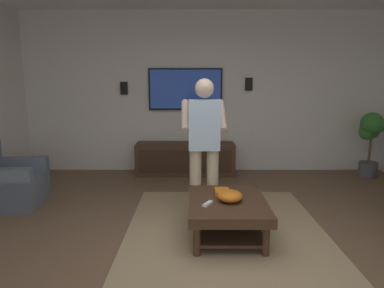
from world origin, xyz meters
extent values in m
plane|color=brown|center=(0.00, 0.00, 0.00)|extent=(7.68, 7.68, 0.00)
cube|color=silver|center=(3.19, 0.00, 1.40)|extent=(0.10, 6.60, 2.80)
cube|color=#9E8460|center=(0.64, -0.12, 0.01)|extent=(2.41, 2.14, 0.01)
cube|color=slate|center=(1.39, 2.65, 0.20)|extent=(0.89, 0.89, 0.40)
cube|color=slate|center=(1.71, 2.69, 0.28)|extent=(0.25, 0.81, 0.56)
cube|color=#422B1C|center=(0.44, -0.12, 0.35)|extent=(1.00, 0.80, 0.10)
cylinder|color=#422B1C|center=(0.86, -0.44, 0.15)|extent=(0.07, 0.07, 0.30)
cylinder|color=#422B1C|center=(0.86, 0.20, 0.15)|extent=(0.07, 0.07, 0.30)
cylinder|color=#422B1C|center=(0.02, -0.44, 0.15)|extent=(0.07, 0.07, 0.30)
cylinder|color=#422B1C|center=(0.02, 0.20, 0.15)|extent=(0.07, 0.07, 0.30)
cube|color=#382417|center=(0.44, -0.12, 0.10)|extent=(0.88, 0.68, 0.03)
cube|color=#422B1C|center=(2.86, 0.36, 0.28)|extent=(0.44, 1.70, 0.55)
cube|color=#352216|center=(2.64, 0.36, 0.28)|extent=(0.01, 1.56, 0.39)
cube|color=black|center=(3.10, 0.36, 1.47)|extent=(0.05, 1.29, 0.72)
cube|color=blue|center=(3.08, 0.36, 1.47)|extent=(0.01, 1.23, 0.66)
cylinder|color=#C6B793|center=(1.01, 0.00, 0.41)|extent=(0.14, 0.14, 0.82)
cylinder|color=#C6B793|center=(1.00, 0.20, 0.41)|extent=(0.14, 0.14, 0.82)
cube|color=silver|center=(1.00, 0.10, 1.11)|extent=(0.23, 0.36, 0.58)
sphere|color=beige|center=(1.00, 0.10, 1.53)|extent=(0.22, 0.22, 0.22)
cylinder|color=beige|center=(1.19, -0.11, 1.20)|extent=(0.48, 0.10, 0.37)
cylinder|color=beige|center=(1.18, 0.33, 1.20)|extent=(0.48, 0.10, 0.37)
cube|color=white|center=(1.38, 0.11, 1.10)|extent=(0.04, 0.05, 0.16)
cylinder|color=#4C4C51|center=(2.69, -2.75, 0.13)|extent=(0.30, 0.30, 0.25)
cylinder|color=brown|center=(2.69, -2.75, 0.46)|extent=(0.04, 0.04, 0.42)
sphere|color=#2D6B28|center=(2.66, -2.66, 0.77)|extent=(0.25, 0.25, 0.25)
sphere|color=#2D6B28|center=(2.61, -2.70, 0.93)|extent=(0.36, 0.36, 0.36)
sphere|color=#2D6B28|center=(2.74, -2.74, 0.81)|extent=(0.33, 0.33, 0.33)
sphere|color=#2D6B28|center=(2.64, -2.67, 0.97)|extent=(0.21, 0.21, 0.21)
sphere|color=#2D6B28|center=(2.73, -2.90, 0.88)|extent=(0.23, 0.23, 0.23)
ellipsoid|color=orange|center=(0.40, -0.14, 0.46)|extent=(0.26, 0.26, 0.12)
cube|color=white|center=(0.30, 0.09, 0.41)|extent=(0.15, 0.11, 0.02)
cube|color=orange|center=(0.66, -0.09, 0.42)|extent=(0.22, 0.16, 0.04)
sphere|color=gold|center=(2.84, 0.14, 0.66)|extent=(0.22, 0.22, 0.22)
cube|color=black|center=(3.11, -0.75, 1.56)|extent=(0.06, 0.12, 0.22)
cube|color=black|center=(3.11, 1.44, 1.49)|extent=(0.06, 0.12, 0.22)
camera|label=1|loc=(-2.89, 0.24, 1.62)|focal=31.69mm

